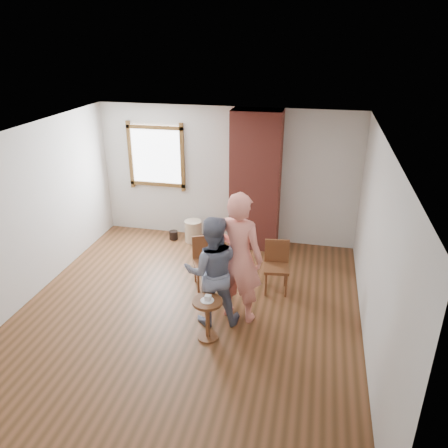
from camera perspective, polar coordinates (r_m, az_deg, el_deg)
The scene contains 12 objects.
ground at distance 6.60m, azimuth -4.84°, elevation -11.65°, with size 5.50×5.50×0.00m, color brown.
room_shell at distance 6.31m, azimuth -4.28°, elevation 5.13°, with size 5.04×5.52×2.62m.
brick_chimney at distance 8.09m, azimuth 4.14°, elevation 5.58°, with size 0.90×0.50×2.60m, color #9C4137.
stoneware_crock at distance 8.64m, azimuth -4.03°, elevation -0.93°, with size 0.34×0.34×0.43m, color #C2B18C.
dark_pot at distance 8.82m, azimuth -6.61°, elevation -1.45°, with size 0.17×0.17×0.17m, color black.
dining_chair_left at distance 7.07m, azimuth -2.45°, elevation -4.56°, with size 0.51×0.51×0.83m.
dining_chair_right at distance 6.99m, azimuth 6.88°, elevation -5.11°, with size 0.43×0.43×0.83m.
side_table at distance 5.91m, azimuth -2.17°, elevation -11.55°, with size 0.40×0.40×0.60m.
cake_plate at distance 5.80m, azimuth -2.20°, elevation -9.93°, with size 0.18×0.18×0.01m, color white.
cake_slice at distance 5.77m, azimuth -2.11°, elevation -9.66°, with size 0.08×0.07×0.06m, color white.
man at distance 6.03m, azimuth -1.55°, elevation -6.17°, with size 0.78×0.61×1.61m, color #131936.
person_pink at distance 6.04m, azimuth 1.94°, elevation -4.43°, with size 0.70×0.46×1.93m, color #FB8F7D.
Camera 1 is at (1.69, -5.12, 3.82)m, focal length 35.00 mm.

